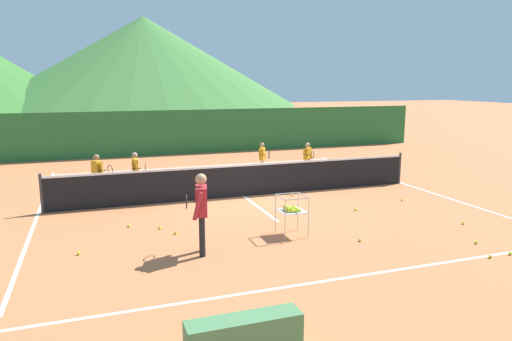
{
  "coord_description": "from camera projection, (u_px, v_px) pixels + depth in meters",
  "views": [
    {
      "loc": [
        -4.21,
        -13.07,
        3.38
      ],
      "look_at": [
        0.2,
        -0.56,
        0.88
      ],
      "focal_mm": 33.04,
      "sensor_mm": 36.0,
      "label": 1
    }
  ],
  "objects": [
    {
      "name": "tennis_ball_9",
      "position": [
        129.0,
        226.0,
        11.11
      ],
      "size": [
        0.07,
        0.07,
        0.07
      ],
      "primitive_type": "sphere",
      "color": "yellow",
      "rests_on": "ground"
    },
    {
      "name": "tennis_ball_0",
      "position": [
        292.0,
        195.0,
        14.17
      ],
      "size": [
        0.07,
        0.07,
        0.07
      ],
      "primitive_type": "sphere",
      "color": "yellow",
      "rests_on": "ground"
    },
    {
      "name": "student_2",
      "position": [
        262.0,
        156.0,
        17.17
      ],
      "size": [
        0.4,
        0.68,
        1.2
      ],
      "color": "silver",
      "rests_on": "ground"
    },
    {
      "name": "tennis_ball_10",
      "position": [
        79.0,
        253.0,
        9.33
      ],
      "size": [
        0.07,
        0.07,
        0.07
      ],
      "primitive_type": "sphere",
      "color": "yellow",
      "rests_on": "ground"
    },
    {
      "name": "windscreen_fence",
      "position": [
        185.0,
        132.0,
        22.29
      ],
      "size": [
        24.8,
        0.08,
        2.08
      ],
      "primitive_type": "cube",
      "color": "#286B33",
      "rests_on": "ground"
    },
    {
      "name": "tennis_ball_1",
      "position": [
        463.0,
        223.0,
        11.33
      ],
      "size": [
        0.07,
        0.07,
        0.07
      ],
      "primitive_type": "sphere",
      "color": "yellow",
      "rests_on": "ground"
    },
    {
      "name": "tennis_ball_8",
      "position": [
        490.0,
        256.0,
        9.16
      ],
      "size": [
        0.07,
        0.07,
        0.07
      ],
      "primitive_type": "sphere",
      "color": "yellow",
      "rests_on": "ground"
    },
    {
      "name": "tennis_ball_11",
      "position": [
        476.0,
        242.0,
        9.96
      ],
      "size": [
        0.07,
        0.07,
        0.07
      ],
      "primitive_type": "sphere",
      "color": "yellow",
      "rests_on": "ground"
    },
    {
      "name": "tennis_ball_4",
      "position": [
        176.0,
        233.0,
        10.6
      ],
      "size": [
        0.07,
        0.07,
        0.07
      ],
      "primitive_type": "sphere",
      "color": "yellow",
      "rests_on": "ground"
    },
    {
      "name": "tennis_ball_2",
      "position": [
        356.0,
        209.0,
        12.54
      ],
      "size": [
        0.07,
        0.07,
        0.07
      ],
      "primitive_type": "sphere",
      "color": "yellow",
      "rests_on": "ground"
    },
    {
      "name": "tennis_ball_7",
      "position": [
        160.0,
        228.0,
        10.97
      ],
      "size": [
        0.07,
        0.07,
        0.07
      ],
      "primitive_type": "sphere",
      "color": "yellow",
      "rests_on": "ground"
    },
    {
      "name": "line_baseline_far",
      "position": [
        203.0,
        166.0,
        19.14
      ],
      "size": [
        11.27,
        0.08,
        0.01
      ],
      "primitive_type": "cube",
      "color": "white",
      "rests_on": "ground"
    },
    {
      "name": "student_0",
      "position": [
        98.0,
        172.0,
        13.8
      ],
      "size": [
        0.6,
        0.54,
        1.3
      ],
      "color": "black",
      "rests_on": "ground"
    },
    {
      "name": "instructor",
      "position": [
        201.0,
        206.0,
        9.23
      ],
      "size": [
        0.44,
        0.8,
        1.63
      ],
      "color": "black",
      "rests_on": "ground"
    },
    {
      "name": "tennis_net",
      "position": [
        243.0,
        180.0,
        14.02
      ],
      "size": [
        11.12,
        0.08,
        1.05
      ],
      "color": "#333338",
      "rests_on": "ground"
    },
    {
      "name": "line_baseline_near",
      "position": [
        353.0,
        277.0,
        8.29
      ],
      "size": [
        11.27,
        0.08,
        0.01
      ],
      "primitive_type": "cube",
      "color": "white",
      "rests_on": "ground"
    },
    {
      "name": "line_sideline_east",
      "position": [
        402.0,
        183.0,
        15.95
      ],
      "size": [
        0.08,
        11.71,
        0.01
      ],
      "primitive_type": "cube",
      "color": "white",
      "rests_on": "ground"
    },
    {
      "name": "line_service_center",
      "position": [
        244.0,
        196.0,
        14.11
      ],
      "size": [
        0.08,
        5.57,
        0.01
      ],
      "primitive_type": "cube",
      "color": "white",
      "rests_on": "ground"
    },
    {
      "name": "hill_0",
      "position": [
        145.0,
        61.0,
        68.23
      ],
      "size": [
        43.92,
        43.92,
        12.62
      ],
      "primitive_type": "cone",
      "color": "#427A38",
      "rests_on": "ground"
    },
    {
      "name": "student_3",
      "position": [
        308.0,
        156.0,
        17.24
      ],
      "size": [
        0.47,
        0.63,
        1.2
      ],
      "color": "black",
      "rests_on": "ground"
    },
    {
      "name": "line_sideline_west",
      "position": [
        38.0,
        213.0,
        12.27
      ],
      "size": [
        0.08,
        11.71,
        0.01
      ],
      "primitive_type": "cube",
      "color": "white",
      "rests_on": "ground"
    },
    {
      "name": "tennis_ball_3",
      "position": [
        402.0,
        200.0,
        13.57
      ],
      "size": [
        0.07,
        0.07,
        0.07
      ],
      "primitive_type": "sphere",
      "color": "yellow",
      "rests_on": "ground"
    },
    {
      "name": "student_1",
      "position": [
        136.0,
        169.0,
        14.26
      ],
      "size": [
        0.41,
        0.65,
        1.29
      ],
      "color": "silver",
      "rests_on": "ground"
    },
    {
      "name": "ground_plane",
      "position": [
        244.0,
        196.0,
        14.11
      ],
      "size": [
        120.0,
        120.0,
        0.0
      ],
      "primitive_type": "plane",
      "color": "#C67042"
    },
    {
      "name": "ball_cart",
      "position": [
        291.0,
        209.0,
        10.46
      ],
      "size": [
        0.58,
        0.58,
        0.9
      ],
      "color": "#B7B7BC",
      "rests_on": "ground"
    },
    {
      "name": "courtside_bench",
      "position": [
        244.0,
        334.0,
        5.97
      ],
      "size": [
        1.5,
        0.36,
        0.46
      ],
      "primitive_type": "cube",
      "color": "#4C7F4C",
      "rests_on": "ground"
    },
    {
      "name": "tennis_ball_5",
      "position": [
        510.0,
        253.0,
        9.33
      ],
      "size": [
        0.07,
        0.07,
        0.07
      ],
      "primitive_type": "sphere",
      "color": "yellow",
      "rests_on": "ground"
    },
    {
      "name": "tennis_ball_6",
      "position": [
        360.0,
        240.0,
        10.11
      ],
      "size": [
        0.07,
        0.07,
        0.07
      ],
      "primitive_type": "sphere",
      "color": "yellow",
      "rests_on": "ground"
    }
  ]
}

